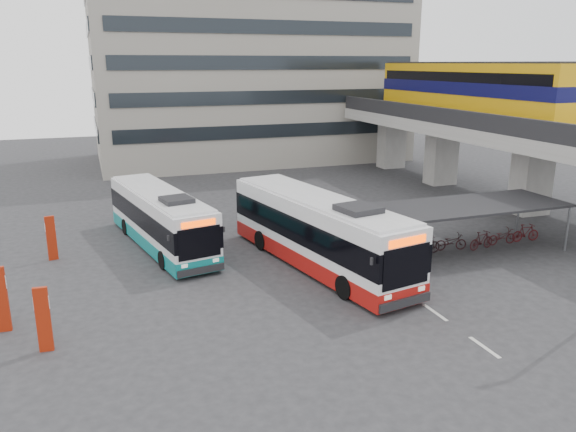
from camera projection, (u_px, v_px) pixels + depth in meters
name	position (u px, v px, depth m)	size (l,w,h in m)	color
ground	(346.00, 293.00, 24.22)	(120.00, 120.00, 0.00)	#28282B
viaduct	(480.00, 111.00, 40.55)	(8.00, 32.00, 9.68)	gray
bike_shelter	(469.00, 224.00, 29.31)	(10.00, 4.00, 2.54)	#595B60
office_block	(248.00, 32.00, 55.56)	(30.00, 15.00, 25.00)	gray
road_markings	(435.00, 312.00, 22.30)	(0.15, 7.60, 0.01)	beige
bus_main	(318.00, 232.00, 27.07)	(5.02, 12.78, 3.70)	white
bus_teal	(161.00, 219.00, 30.06)	(4.48, 11.27, 3.26)	white
pedestrian	(212.00, 253.00, 26.87)	(0.57, 0.38, 1.57)	black
sign_totem_south	(43.00, 318.00, 19.04)	(0.51, 0.18, 2.35)	#981E09
sign_totem_mid	(0.00, 298.00, 20.44)	(0.55, 0.21, 2.52)	#981E09
sign_totem_north	(51.00, 237.00, 28.00)	(0.49, 0.24, 2.27)	#981E09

